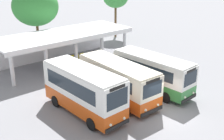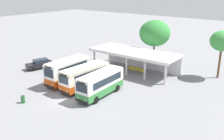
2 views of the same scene
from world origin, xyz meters
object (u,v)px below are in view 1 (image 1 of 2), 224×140
waiting_chair_end_by_column (63,61)px  waiting_chair_second_from_end (68,59)px  city_bus_middle_cream (152,72)px  city_bus_second_in_row (118,79)px  waiting_chair_middle_seat (73,58)px  city_bus_nearest_orange (83,89)px  waiting_chair_fourth_seat (77,57)px  waiting_chair_fifth_seat (83,56)px

waiting_chair_end_by_column → waiting_chair_second_from_end: bearing=-5.4°
waiting_chair_second_from_end → city_bus_middle_cream: bearing=-79.6°
city_bus_second_in_row → waiting_chair_second_from_end: (1.45, 9.82, -1.21)m
waiting_chair_end_by_column → waiting_chair_middle_seat: same height
city_bus_second_in_row → waiting_chair_end_by_column: size_ratio=9.06×
city_bus_nearest_orange → waiting_chair_middle_seat: bearing=61.1°
city_bus_nearest_orange → city_bus_second_in_row: 3.38m
city_bus_nearest_orange → waiting_chair_second_from_end: 11.08m
waiting_chair_fourth_seat → city_bus_nearest_orange: bearing=-121.6°
city_bus_second_in_row → waiting_chair_middle_seat: city_bus_second_in_row is taller
city_bus_second_in_row → waiting_chair_fifth_seat: bearing=71.0°
city_bus_second_in_row → waiting_chair_end_by_column: city_bus_second_in_row is taller
city_bus_nearest_orange → waiting_chair_fifth_seat: 11.99m
waiting_chair_fifth_seat → city_bus_second_in_row: bearing=-109.0°
waiting_chair_middle_seat → waiting_chair_fifth_seat: same height
city_bus_second_in_row → waiting_chair_fifth_seat: (3.36, 9.77, -1.21)m
waiting_chair_end_by_column → city_bus_second_in_row: bearing=-94.7°
city_bus_second_in_row → waiting_chair_fourth_seat: 10.30m
city_bus_nearest_orange → waiting_chair_fifth_seat: bearing=55.6°
waiting_chair_end_by_column → city_bus_nearest_orange: bearing=-112.9°
waiting_chair_end_by_column → city_bus_middle_cream: bearing=-76.3°
city_bus_nearest_orange → waiting_chair_middle_seat: city_bus_nearest_orange is taller
waiting_chair_fifth_seat → waiting_chair_fourth_seat: bearing=171.6°
city_bus_middle_cream → waiting_chair_fifth_seat: 10.48m
city_bus_middle_cream → waiting_chair_fourth_seat: (-0.65, 10.50, -1.20)m
waiting_chair_middle_seat → waiting_chair_fifth_seat: (1.27, -0.06, 0.00)m
city_bus_middle_cream → waiting_chair_fifth_seat: size_ratio=8.83×
city_bus_middle_cream → city_bus_nearest_orange: bearing=175.0°
waiting_chair_middle_seat → city_bus_second_in_row: bearing=-102.0°
waiting_chair_middle_seat → waiting_chair_end_by_column: bearing=177.8°
waiting_chair_end_by_column → waiting_chair_fourth_seat: bearing=-0.6°
city_bus_middle_cream → waiting_chair_fourth_seat: city_bus_middle_cream is taller
waiting_chair_fifth_seat → city_bus_middle_cream: bearing=-89.9°
city_bus_nearest_orange → waiting_chair_fourth_seat: (6.10, 9.92, -1.39)m
city_bus_nearest_orange → waiting_chair_fourth_seat: bearing=58.4°
city_bus_second_in_row → waiting_chair_fifth_seat: city_bus_second_in_row is taller
city_bus_middle_cream → waiting_chair_middle_seat: bearing=97.0°
waiting_chair_end_by_column → waiting_chair_middle_seat: (1.27, -0.05, 0.00)m
city_bus_second_in_row → waiting_chair_fourth_seat: bearing=74.6°
city_bus_nearest_orange → waiting_chair_fifth_seat: city_bus_nearest_orange is taller
waiting_chair_middle_seat → waiting_chair_fourth_seat: size_ratio=1.00×
waiting_chair_second_from_end → waiting_chair_fourth_seat: same height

